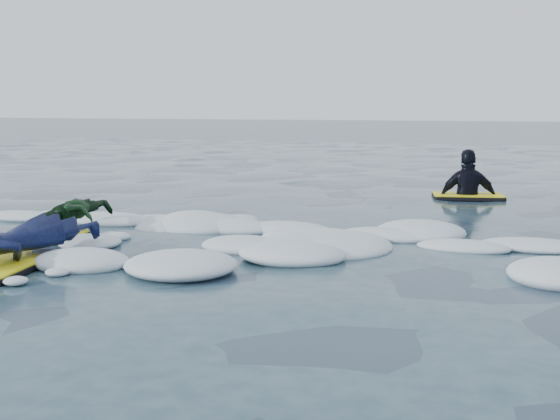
{
  "coord_description": "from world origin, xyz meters",
  "views": [
    {
      "loc": [
        3.57,
        -6.0,
        1.49
      ],
      "look_at": [
        1.13,
        1.6,
        0.29
      ],
      "focal_mm": 45.0,
      "sensor_mm": 36.0,
      "label": 1
    }
  ],
  "objects": [
    {
      "name": "prone_child_unit",
      "position": [
        -1.05,
        0.76,
        0.21
      ],
      "size": [
        0.57,
        1.15,
        0.42
      ],
      "rotation": [
        0.0,
        0.0,
        1.83
      ],
      "color": "black",
      "rests_on": "ground"
    },
    {
      "name": "waiting_rider_unit",
      "position": [
        3.04,
        5.42,
        -0.02
      ],
      "size": [
        1.18,
        0.78,
        1.65
      ],
      "rotation": [
        0.0,
        0.0,
        0.17
      ],
      "color": "black",
      "rests_on": "ground"
    },
    {
      "name": "prone_woman_unit",
      "position": [
        -0.7,
        -0.67,
        0.22
      ],
      "size": [
        0.96,
        1.76,
        0.43
      ],
      "rotation": [
        0.0,
        0.0,
        1.72
      ],
      "color": "black",
      "rests_on": "ground"
    },
    {
      "name": "ground",
      "position": [
        0.0,
        0.0,
        0.0
      ],
      "size": [
        120.0,
        120.0,
        0.0
      ],
      "primitive_type": "plane",
      "color": "#172737",
      "rests_on": "ground"
    },
    {
      "name": "foam_band",
      "position": [
        0.0,
        1.03,
        0.0
      ],
      "size": [
        12.0,
        3.1,
        0.3
      ],
      "primitive_type": null,
      "color": "white",
      "rests_on": "ground"
    }
  ]
}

